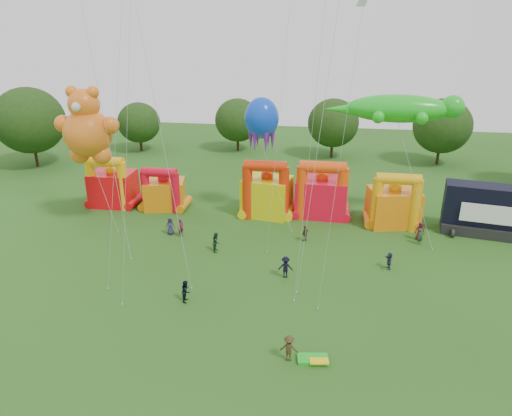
# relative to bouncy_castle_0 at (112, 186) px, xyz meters

# --- Properties ---
(ground) EXTENTS (160.00, 160.00, 0.00)m
(ground) POSITION_rel_bouncy_castle_0_xyz_m (18.21, -29.09, -2.42)
(ground) COLOR #224814
(ground) RESTS_ON ground
(tree_ring) EXTENTS (123.20, 125.30, 12.07)m
(tree_ring) POSITION_rel_bouncy_castle_0_xyz_m (17.03, -28.48, 3.84)
(tree_ring) COLOR #352314
(tree_ring) RESTS_ON ground
(bouncy_castle_0) EXTENTS (5.09, 4.11, 6.37)m
(bouncy_castle_0) POSITION_rel_bouncy_castle_0_xyz_m (0.00, 0.00, 0.00)
(bouncy_castle_0) COLOR red
(bouncy_castle_0) RESTS_ON ground
(bouncy_castle_1) EXTENTS (5.28, 4.58, 5.32)m
(bouncy_castle_1) POSITION_rel_bouncy_castle_0_xyz_m (6.46, -0.09, -0.38)
(bouncy_castle_1) COLOR orange
(bouncy_castle_1) RESTS_ON ground
(bouncy_castle_2) EXTENTS (5.80, 4.95, 6.80)m
(bouncy_castle_2) POSITION_rel_bouncy_castle_0_xyz_m (18.74, -0.39, 0.16)
(bouncy_castle_2) COLOR #D6C80B
(bouncy_castle_2) RESTS_ON ground
(bouncy_castle_3) EXTENTS (5.89, 4.81, 6.78)m
(bouncy_castle_3) POSITION_rel_bouncy_castle_0_xyz_m (24.88, 0.50, 0.14)
(bouncy_castle_3) COLOR red
(bouncy_castle_3) RESTS_ON ground
(bouncy_castle_4) EXTENTS (5.76, 4.98, 6.24)m
(bouncy_castle_4) POSITION_rel_bouncy_castle_0_xyz_m (32.63, -1.17, -0.05)
(bouncy_castle_4) COLOR orange
(bouncy_castle_4) RESTS_ON ground
(stage_trailer) EXTENTS (8.74, 4.59, 5.30)m
(stage_trailer) POSITION_rel_bouncy_castle_0_xyz_m (41.77, -2.03, 0.14)
(stage_trailer) COLOR black
(stage_trailer) RESTS_ON ground
(teddy_bear_kite) EXTENTS (6.85, 4.86, 14.94)m
(teddy_bear_kite) POSITION_rel_bouncy_castle_0_xyz_m (1.30, -6.01, 6.81)
(teddy_bear_kite) COLOR orange
(teddy_bear_kite) RESTS_ON ground
(gecko_kite) EXTENTS (14.18, 10.14, 13.89)m
(gecko_kite) POSITION_rel_bouncy_castle_0_xyz_m (33.54, -1.84, 5.16)
(gecko_kite) COLOR green
(gecko_kite) RESTS_ON ground
(octopus_kite) EXTENTS (5.90, 6.64, 13.40)m
(octopus_kite) POSITION_rel_bouncy_castle_0_xyz_m (19.47, -1.73, 3.68)
(octopus_kite) COLOR blue
(octopus_kite) RESTS_ON ground
(parafoil_kites) EXTENTS (27.59, 11.11, 25.55)m
(parafoil_kites) POSITION_rel_bouncy_castle_0_xyz_m (10.79, -12.31, 9.83)
(parafoil_kites) COLOR red
(parafoil_kites) RESTS_ON ground
(diamond_kites) EXTENTS (19.79, 17.13, 37.28)m
(diamond_kites) POSITION_rel_bouncy_castle_0_xyz_m (18.09, -13.83, 13.17)
(diamond_kites) COLOR red
(diamond_kites) RESTS_ON ground
(folded_kite_bundle) EXTENTS (2.12, 1.32, 0.31)m
(folded_kite_bundle) POSITION_rel_bouncy_castle_0_xyz_m (24.94, -24.53, -2.28)
(folded_kite_bundle) COLOR green
(folded_kite_bundle) RESTS_ON ground
(spectator_0) EXTENTS (1.06, 0.87, 1.88)m
(spectator_0) POSITION_rel_bouncy_castle_0_xyz_m (9.51, -7.14, -1.48)
(spectator_0) COLOR #2A2742
(spectator_0) RESTS_ON ground
(spectator_1) EXTENTS (0.74, 0.83, 1.91)m
(spectator_1) POSITION_rel_bouncy_castle_0_xyz_m (10.72, -7.40, -1.46)
(spectator_1) COLOR #561825
(spectator_1) RESTS_ON ground
(spectator_2) EXTENTS (0.73, 0.94, 1.93)m
(spectator_2) POSITION_rel_bouncy_castle_0_xyz_m (15.13, -10.15, -1.45)
(spectator_2) COLOR #16381B
(spectator_2) RESTS_ON ground
(spectator_3) EXTENTS (1.29, 0.77, 1.97)m
(spectator_3) POSITION_rel_bouncy_castle_0_xyz_m (22.16, -14.14, -1.43)
(spectator_3) COLOR black
(spectator_3) RESTS_ON ground
(spectator_4) EXTENTS (0.88, 1.06, 1.69)m
(spectator_4) POSITION_rel_bouncy_castle_0_xyz_m (23.46, -6.64, -1.58)
(spectator_4) COLOR #402F19
(spectator_4) RESTS_ON ground
(spectator_5) EXTENTS (0.62, 1.51, 1.58)m
(spectator_5) POSITION_rel_bouncy_castle_0_xyz_m (31.16, -11.26, -1.63)
(spectator_5) COLOR #262640
(spectator_5) RESTS_ON ground
(spectator_6) EXTENTS (1.01, 0.72, 1.93)m
(spectator_6) POSITION_rel_bouncy_castle_0_xyz_m (34.93, -4.65, -1.46)
(spectator_6) COLOR #591924
(spectator_6) RESTS_ON ground
(spectator_7) EXTENTS (0.72, 0.69, 1.66)m
(spectator_7) POSITION_rel_bouncy_castle_0_xyz_m (34.80, -5.70, -1.59)
(spectator_7) COLOR #1C4629
(spectator_7) RESTS_ON ground
(spectator_8) EXTENTS (0.73, 0.92, 1.81)m
(spectator_8) POSITION_rel_bouncy_castle_0_xyz_m (14.76, -18.97, -1.51)
(spectator_8) COLOR black
(spectator_8) RESTS_ON ground
(spectator_9) EXTENTS (1.24, 0.78, 1.84)m
(spectator_9) POSITION_rel_bouncy_castle_0_xyz_m (23.32, -24.64, -1.50)
(spectator_9) COLOR #382E16
(spectator_9) RESTS_ON ground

